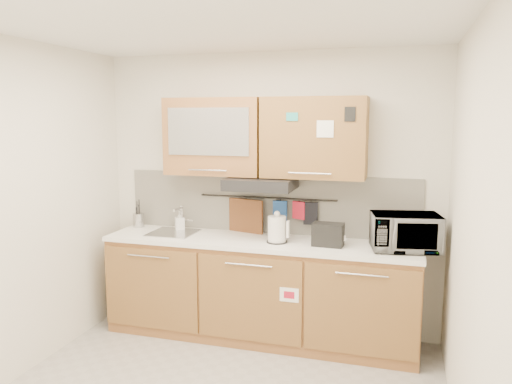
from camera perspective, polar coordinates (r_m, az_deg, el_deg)
The scene contains 20 objects.
ceiling at distance 3.28m, azimuth -5.69°, elevation 18.95°, with size 3.20×3.20×0.00m, color white.
wall_back at distance 4.70m, azimuth 1.40°, elevation -0.09°, with size 3.20×3.20×0.00m, color silver.
wall_left at distance 4.16m, azimuth -26.32°, elevation -2.12°, with size 3.00×3.00×0.00m, color silver.
wall_right at distance 3.10m, azimuth 23.42°, elevation -5.32°, with size 3.00×3.00×0.00m, color silver.
base_cabinet at distance 4.64m, azimuth 0.36°, elevation -11.64°, with size 2.80×0.64×0.88m.
countertop at distance 4.49m, azimuth 0.36°, elevation -5.72°, with size 2.82×0.62×0.04m, color white.
backsplash at distance 4.71m, azimuth 1.36°, elevation -1.32°, with size 2.80×0.02×0.56m, color silver.
upper_cabinets at distance 4.49m, azimuth 0.78°, elevation 6.30°, with size 1.82×0.37×0.70m.
range_hood at distance 4.45m, azimuth 0.58°, elevation 0.97°, with size 0.60×0.46×0.10m, color black.
sink at distance 4.80m, azimuth -9.41°, elevation -4.60°, with size 0.42×0.40×0.26m.
utensil_rail at distance 4.66m, azimuth 1.24°, elevation -0.67°, with size 0.02×0.02×1.30m, color black.
utensil_crock at distance 5.12m, azimuth -13.26°, elevation -3.12°, with size 0.12×0.12×0.28m.
kettle at distance 4.36m, azimuth 2.42°, elevation -4.36°, with size 0.20×0.18×0.28m.
toaster at distance 4.30m, azimuth 8.23°, elevation -4.81°, with size 0.27×0.17×0.20m.
microwave at distance 4.29m, azimuth 16.68°, elevation -4.42°, with size 0.54×0.37×0.30m, color #999999.
soap_bottle at distance 4.89m, azimuth -8.71°, elevation -3.27°, with size 0.08×0.09×0.19m, color #999999.
cutting_board at distance 4.75m, azimuth -1.16°, elevation -3.49°, with size 0.36×0.03×0.45m, color brown.
oven_mitt at distance 4.64m, azimuth 2.76°, elevation -2.32°, with size 0.13×0.03×0.21m, color #214B98.
dark_pouch at distance 4.58m, azimuth 6.27°, elevation -2.44°, with size 0.13×0.04×0.21m, color black.
pot_holder at distance 4.60m, azimuth 4.92°, elevation -2.11°, with size 0.13×0.02×0.16m, color red.
Camera 1 is at (1.20, -2.99, 2.00)m, focal length 35.00 mm.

